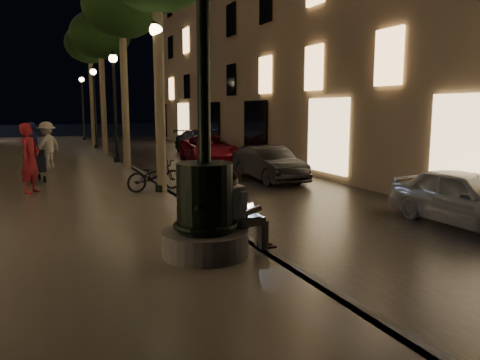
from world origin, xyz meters
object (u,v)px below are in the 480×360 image
tree_second (122,8)px  car_third (209,149)px  pedestrian_white (47,145)px  bicycle (155,175)px  pedestrian_blue (33,147)px  pedestrian_red (30,158)px  car_front (468,198)px  lamp_curb_a (158,83)px  car_rear (201,142)px  lamp_curb_b (114,92)px  tree_far (90,45)px  lamp_curb_c (94,96)px  tree_third (100,36)px  fountain_lamppost (205,193)px  stroller (35,164)px  seated_man_laptop (240,209)px  car_second (269,164)px  lamp_curb_d (83,99)px

tree_second → car_third: size_ratio=1.61×
pedestrian_white → bicycle: pedestrian_white is taller
pedestrian_blue → pedestrian_red: bearing=-5.9°
car_front → car_third: 13.86m
pedestrian_red → pedestrian_blue: 4.56m
lamp_curb_a → car_rear: lamp_curb_a is taller
lamp_curb_b → pedestrian_blue: 4.52m
tree_second → car_front: 14.11m
tree_far → lamp_curb_c: 3.77m
tree_third → bicycle: size_ratio=4.25×
fountain_lamppost → pedestrian_red: size_ratio=2.67×
fountain_lamppost → stroller: (-2.57, 9.31, -0.43)m
seated_man_laptop → lamp_curb_c: size_ratio=0.28×
car_second → pedestrian_red: bearing=-176.6°
lamp_curb_d → car_third: size_ratio=1.05×
car_third → bicycle: 8.99m
seated_man_laptop → pedestrian_blue: 12.22m
tree_far → pedestrian_red: bearing=-101.6°
lamp_curb_c → bicycle: lamp_curb_c is taller
lamp_curb_c → pedestrian_blue: size_ratio=2.57×
lamp_curb_b → car_second: (4.31, -6.28, -2.62)m
seated_man_laptop → lamp_curb_b: 14.19m
car_front → pedestrian_blue: 14.47m
tree_third → tree_far: tree_far is taller
bicycle → fountain_lamppost: bearing=162.1°
car_rear → pedestrian_white: 9.69m
pedestrian_red → lamp_curb_d: bearing=20.3°
tree_third → car_rear: 7.62m
fountain_lamppost → pedestrian_blue: fountain_lamppost is taller
seated_man_laptop → tree_second: tree_second is taller
bicycle → pedestrian_white: bearing=9.6°
lamp_curb_d → pedestrian_white: bearing=-99.4°
tree_second → pedestrian_red: tree_second is taller
tree_far → car_front: bearing=-77.4°
lamp_curb_c → car_second: lamp_curb_c is taller
car_third → pedestrian_red: size_ratio=2.36×
lamp_curb_c → pedestrian_red: lamp_curb_c is taller
tree_far → car_third: bearing=-67.0°
seated_man_laptop → car_front: (5.46, 0.23, -0.28)m
car_third → pedestrian_red: (-7.66, -6.83, 0.54)m
car_front → pedestrian_blue: pedestrian_blue is taller
seated_man_laptop → lamp_curb_d: size_ratio=0.28×
pedestrian_red → bicycle: (3.26, -1.01, -0.53)m
fountain_lamppost → stroller: 9.66m
lamp_curb_d → pedestrian_red: size_ratio=2.46×
lamp_curb_c → lamp_curb_d: 8.00m
fountain_lamppost → lamp_curb_b: fountain_lamppost is taller
car_third → pedestrian_red: 10.28m
lamp_curb_a → tree_second: bearing=89.0°
lamp_curb_c → car_front: (5.37, -21.77, -2.61)m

